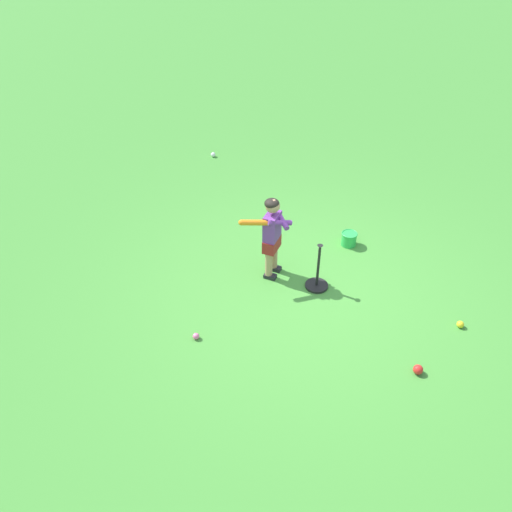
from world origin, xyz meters
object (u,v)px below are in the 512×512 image
batting_tee (317,280)px  play_ball_midfield (196,336)px  play_ball_far_right (418,370)px  play_ball_behind_batter (460,324)px  play_ball_by_bucket (213,155)px  toy_bucket (349,239)px  child_batter (272,231)px

batting_tee → play_ball_midfield: bearing=71.5°
play_ball_far_right → batting_tee: size_ratio=0.17×
play_ball_behind_batter → batting_tee: 1.68m
play_ball_midfield → play_ball_by_bucket: (2.84, -3.31, 0.00)m
toy_bucket → batting_tee: bearing=99.0°
play_ball_far_right → play_ball_by_bucket: play_ball_far_right is taller
play_ball_behind_batter → toy_bucket: size_ratio=0.37×
toy_bucket → play_ball_far_right: bearing=139.3°
child_batter → toy_bucket: child_batter is taller
play_ball_by_bucket → toy_bucket: 3.30m
play_ball_midfield → play_ball_by_bucket: play_ball_by_bucket is taller
child_batter → play_ball_midfield: child_batter is taller
play_ball_midfield → child_batter: bearing=-87.5°
play_ball_behind_batter → toy_bucket: toy_bucket is taller
batting_tee → toy_bucket: (0.16, -1.00, -0.01)m
child_batter → play_ball_by_bucket: (2.78, -1.92, -0.61)m
play_ball_behind_batter → play_ball_by_bucket: 5.16m
play_ball_behind_batter → play_ball_far_right: 0.91m
child_batter → batting_tee: child_batter is taller
play_ball_far_right → toy_bucket: (1.71, -1.47, 0.05)m
child_batter → play_ball_far_right: child_batter is taller
child_batter → play_ball_by_bucket: bearing=-34.6°
child_batter → play_ball_midfield: bearing=92.5°
child_batter → play_ball_behind_batter: bearing=-164.9°
child_batter → play_ball_far_right: bearing=171.6°
play_ball_by_bucket → play_ball_behind_batter: bearing=165.1°
play_ball_far_right → batting_tee: bearing=-17.0°
play_ball_by_bucket → play_ball_far_right: bearing=155.6°
play_ball_midfield → toy_bucket: (-0.36, -2.55, 0.06)m
play_ball_by_bucket → toy_bucket: toy_bucket is taller
play_ball_behind_batter → batting_tee: batting_tee is taller
toy_bucket → play_ball_behind_batter: bearing=162.5°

